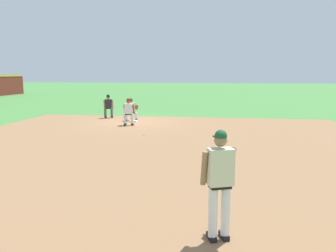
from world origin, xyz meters
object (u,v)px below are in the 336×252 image
at_px(baseball, 144,134).
at_px(first_baseman, 131,108).
at_px(first_base_bag, 134,121).
at_px(pitcher, 220,178).
at_px(baserunner, 129,111).
at_px(umpire, 108,105).

bearing_deg(baseball, first_baseman, 21.32).
relative_size(first_base_bag, pitcher, 0.20).
distance_m(baseball, pitcher, 9.67).
xyz_separation_m(baseball, baserunner, (2.63, 1.40, 0.76)).
xyz_separation_m(first_baseman, baserunner, (-1.68, -0.28, 0.06)).
bearing_deg(first_base_bag, first_baseman, 28.02).
height_order(pitcher, umpire, pitcher).
relative_size(pitcher, first_baseman, 1.39).
distance_m(pitcher, umpire, 15.89).
bearing_deg(baserunner, first_base_bag, 1.72).
xyz_separation_m(first_baseman, umpire, (1.05, 1.75, 0.06)).
xyz_separation_m(first_base_bag, pitcher, (-12.88, -4.73, 1.01)).
xyz_separation_m(pitcher, umpire, (14.39, 6.73, -0.27)).
relative_size(first_base_bag, baserunner, 0.26).
bearing_deg(pitcher, first_baseman, 20.45).
distance_m(first_base_bag, umpire, 2.62).
distance_m(baseball, baserunner, 3.07).
bearing_deg(baseball, pitcher, -159.96).
height_order(pitcher, first_baseman, pitcher).
bearing_deg(baserunner, pitcher, -158.08).
bearing_deg(pitcher, baserunner, 21.92).
distance_m(first_base_bag, baserunner, 1.43).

